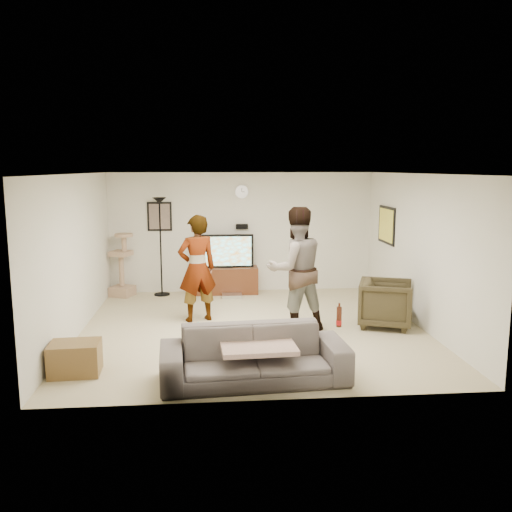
{
  "coord_description": "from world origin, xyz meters",
  "views": [
    {
      "loc": [
        -0.68,
        -8.4,
        2.59
      ],
      "look_at": [
        0.08,
        0.2,
        1.16
      ],
      "focal_mm": 37.5,
      "sensor_mm": 36.0,
      "label": 1
    }
  ],
  "objects": [
    {
      "name": "person_left",
      "position": [
        -0.9,
        0.54,
        0.91
      ],
      "size": [
        0.77,
        0.63,
        1.82
      ],
      "primitive_type": "imported",
      "rotation": [
        0.0,
        0.0,
        3.48
      ],
      "color": "#ABA6BE",
      "rests_on": "floor"
    },
    {
      "name": "picture_right",
      "position": [
        2.73,
        1.6,
        1.5
      ],
      "size": [
        0.03,
        0.78,
        0.62
      ],
      "primitive_type": "cube",
      "color": "#FAE449",
      "rests_on": "wall_right"
    },
    {
      "name": "wall_left",
      "position": [
        -2.75,
        0.0,
        1.25
      ],
      "size": [
        0.04,
        5.5,
        2.5
      ],
      "primitive_type": "cube",
      "color": "silver",
      "rests_on": "floor"
    },
    {
      "name": "wall_clock",
      "position": [
        0.0,
        2.72,
        2.1
      ],
      "size": [
        0.26,
        0.04,
        0.26
      ],
      "primitive_type": "cylinder",
      "rotation": [
        1.57,
        0.0,
        0.0
      ],
      "color": "white",
      "rests_on": "wall_back"
    },
    {
      "name": "tv_screen",
      "position": [
        -0.35,
        2.46,
        0.9
      ],
      "size": [
        1.06,
        0.01,
        0.6
      ],
      "primitive_type": "cube",
      "color": "#5AE9F7",
      "rests_on": "tv"
    },
    {
      "name": "ceiling",
      "position": [
        0.0,
        0.0,
        2.51
      ],
      "size": [
        5.5,
        5.5,
        0.02
      ],
      "primitive_type": "cube",
      "color": "white",
      "rests_on": "wall_back"
    },
    {
      "name": "beer_bottle",
      "position": [
        0.89,
        -2.19,
        0.79
      ],
      "size": [
        0.06,
        0.06,
        0.25
      ],
      "primitive_type": "cylinder",
      "color": "#4A1C0D",
      "rests_on": "sofa"
    },
    {
      "name": "console_box",
      "position": [
        -0.24,
        2.11,
        0.04
      ],
      "size": [
        0.4,
        0.3,
        0.07
      ],
      "primitive_type": "cube",
      "color": "silver",
      "rests_on": "floor"
    },
    {
      "name": "floor",
      "position": [
        0.0,
        0.0,
        -0.01
      ],
      "size": [
        5.5,
        5.5,
        0.02
      ],
      "primitive_type": "cube",
      "color": "tan",
      "rests_on": "ground"
    },
    {
      "name": "wall_right",
      "position": [
        2.75,
        0.0,
        1.25
      ],
      "size": [
        0.04,
        5.5,
        2.5
      ],
      "primitive_type": "cube",
      "color": "silver",
      "rests_on": "floor"
    },
    {
      "name": "tv",
      "position": [
        -0.35,
        2.5,
        0.9
      ],
      "size": [
        1.15,
        0.08,
        0.68
      ],
      "primitive_type": "cube",
      "color": "black",
      "rests_on": "tv_stand"
    },
    {
      "name": "armchair",
      "position": [
        2.2,
        -0.07,
        0.39
      ],
      "size": [
        1.08,
        1.06,
        0.77
      ],
      "primitive_type": "imported",
      "rotation": [
        0.0,
        0.0,
        1.23
      ],
      "color": "#332C1A",
      "rests_on": "floor"
    },
    {
      "name": "throw_blanket",
      "position": [
        -0.11,
        -2.19,
        0.45
      ],
      "size": [
        0.94,
        0.75,
        0.06
      ],
      "primitive_type": "cube",
      "rotation": [
        0.0,
        0.0,
        0.05
      ],
      "color": "tan",
      "rests_on": "sofa"
    },
    {
      "name": "cat_tree",
      "position": [
        -2.47,
        2.46,
        0.65
      ],
      "size": [
        0.54,
        0.54,
        1.3
      ],
      "primitive_type": "cube",
      "rotation": [
        0.0,
        0.0,
        -0.37
      ],
      "color": "tan",
      "rests_on": "floor"
    },
    {
      "name": "wall_back",
      "position": [
        0.0,
        2.75,
        1.25
      ],
      "size": [
        5.5,
        0.04,
        2.5
      ],
      "primitive_type": "cube",
      "color": "silver",
      "rests_on": "floor"
    },
    {
      "name": "person_right",
      "position": [
        0.68,
        -0.14,
        1.0
      ],
      "size": [
        1.11,
        0.95,
        1.99
      ],
      "primitive_type": "imported",
      "rotation": [
        0.0,
        0.0,
        3.37
      ],
      "color": "teal",
      "rests_on": "floor"
    },
    {
      "name": "side_table",
      "position": [
        -2.4,
        -1.76,
        0.21
      ],
      "size": [
        0.64,
        0.5,
        0.41
      ],
      "primitive_type": "cube",
      "rotation": [
        0.0,
        0.0,
        0.05
      ],
      "color": "brown",
      "rests_on": "floor"
    },
    {
      "name": "toy_ball",
      "position": [
        -0.88,
        0.21,
        0.03
      ],
      "size": [
        0.06,
        0.06,
        0.06
      ],
      "primitive_type": "sphere",
      "color": "#139FAC",
      "rests_on": "floor"
    },
    {
      "name": "picture_back",
      "position": [
        -1.7,
        2.73,
        1.6
      ],
      "size": [
        0.42,
        0.03,
        0.52
      ],
      "primitive_type": "cube",
      "color": "#715F56",
      "rests_on": "wall_back"
    },
    {
      "name": "wall_speaker",
      "position": [
        0.0,
        2.69,
        1.38
      ],
      "size": [
        0.25,
        0.1,
        0.1
      ],
      "primitive_type": "cube",
      "color": "black",
      "rests_on": "wall_back"
    },
    {
      "name": "sofa",
      "position": [
        -0.16,
        -2.19,
        0.33
      ],
      "size": [
        2.33,
        1.04,
        0.66
      ],
      "primitive_type": "imported",
      "rotation": [
        0.0,
        0.0,
        0.07
      ],
      "color": "#564E4C",
      "rests_on": "floor"
    },
    {
      "name": "tv_stand",
      "position": [
        -0.35,
        2.5,
        0.28
      ],
      "size": [
        1.33,
        0.45,
        0.55
      ],
      "primitive_type": "cube",
      "color": "#462111",
      "rests_on": "floor"
    },
    {
      "name": "floor_lamp",
      "position": [
        -1.67,
        2.47,
        1.0
      ],
      "size": [
        0.32,
        0.32,
        2.0
      ],
      "primitive_type": "cylinder",
      "color": "black",
      "rests_on": "floor"
    },
    {
      "name": "wall_front",
      "position": [
        0.0,
        -2.75,
        1.25
      ],
      "size": [
        5.5,
        0.04,
        2.5
      ],
      "primitive_type": "cube",
      "color": "silver",
      "rests_on": "floor"
    }
  ]
}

